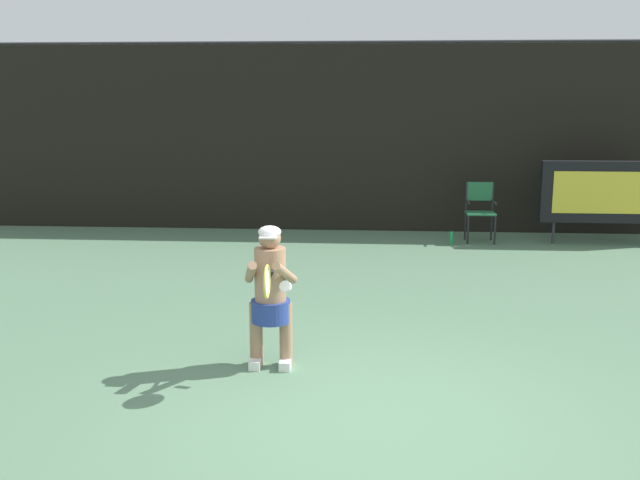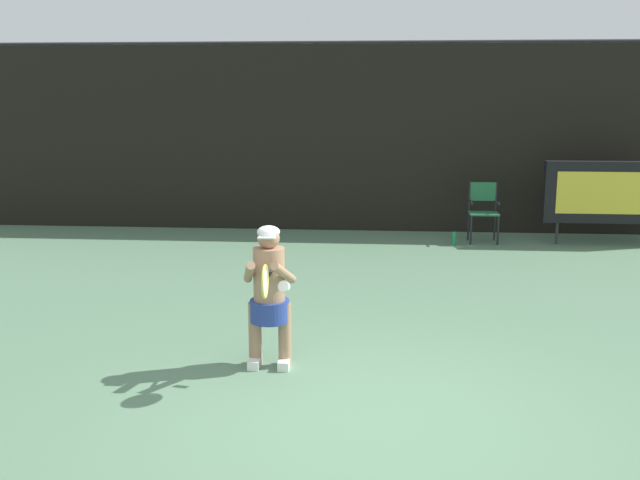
{
  "view_description": "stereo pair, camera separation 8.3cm",
  "coord_description": "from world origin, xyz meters",
  "px_view_note": "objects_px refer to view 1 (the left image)",
  "views": [
    {
      "loc": [
        -0.03,
        -5.76,
        2.7
      ],
      "look_at": [
        -0.61,
        2.3,
        1.05
      ],
      "focal_mm": 40.81,
      "sensor_mm": 36.0,
      "label": 1
    },
    {
      "loc": [
        0.05,
        -5.75,
        2.7
      ],
      "look_at": [
        -0.61,
        2.3,
        1.05
      ],
      "focal_mm": 40.81,
      "sensor_mm": 36.0,
      "label": 2
    }
  ],
  "objects_px": {
    "tennis_racket": "(267,281)",
    "tennis_player": "(270,292)",
    "scoreboard": "(603,192)",
    "water_bottle": "(451,238)",
    "umpire_chair": "(480,208)"
  },
  "relations": [
    {
      "from": "scoreboard",
      "to": "tennis_racket",
      "type": "xyz_separation_m",
      "value": [
        -5.05,
        -6.88,
        0.08
      ]
    },
    {
      "from": "scoreboard",
      "to": "umpire_chair",
      "type": "height_order",
      "value": "scoreboard"
    },
    {
      "from": "scoreboard",
      "to": "water_bottle",
      "type": "height_order",
      "value": "scoreboard"
    },
    {
      "from": "water_bottle",
      "to": "tennis_player",
      "type": "bearing_deg",
      "value": -111.68
    },
    {
      "from": "umpire_chair",
      "to": "scoreboard",
      "type": "bearing_deg",
      "value": -2.47
    },
    {
      "from": "water_bottle",
      "to": "tennis_player",
      "type": "relative_size",
      "value": 0.19
    },
    {
      "from": "tennis_racket",
      "to": "tennis_player",
      "type": "bearing_deg",
      "value": 111.37
    },
    {
      "from": "umpire_chair",
      "to": "tennis_player",
      "type": "relative_size",
      "value": 0.76
    },
    {
      "from": "umpire_chair",
      "to": "tennis_player",
      "type": "distance_m",
      "value": 7.08
    },
    {
      "from": "umpire_chair",
      "to": "tennis_player",
      "type": "height_order",
      "value": "tennis_player"
    },
    {
      "from": "scoreboard",
      "to": "water_bottle",
      "type": "bearing_deg",
      "value": -174.84
    },
    {
      "from": "tennis_player",
      "to": "tennis_racket",
      "type": "height_order",
      "value": "tennis_player"
    },
    {
      "from": "umpire_chair",
      "to": "water_bottle",
      "type": "relative_size",
      "value": 4.08
    },
    {
      "from": "water_bottle",
      "to": "tennis_racket",
      "type": "distance_m",
      "value": 7.1
    },
    {
      "from": "umpire_chair",
      "to": "water_bottle",
      "type": "distance_m",
      "value": 0.81
    }
  ]
}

